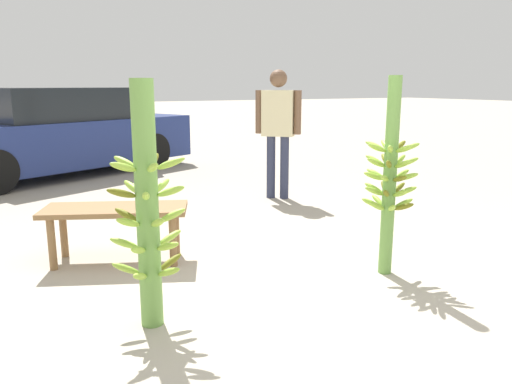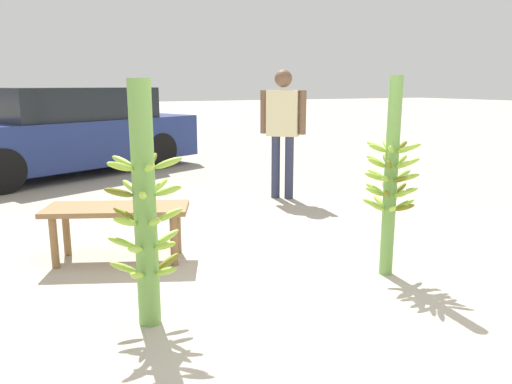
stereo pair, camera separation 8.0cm
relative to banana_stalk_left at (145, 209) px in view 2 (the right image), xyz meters
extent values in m
plane|color=#A89E8C|center=(0.98, -0.11, -0.71)|extent=(80.00, 80.00, 0.00)
cylinder|color=#6B9E47|center=(0.00, 0.00, 0.01)|extent=(0.13, 0.13, 1.45)
ellipsoid|color=#93BC3D|center=(-0.09, 0.11, 0.26)|extent=(0.14, 0.16, 0.09)
ellipsoid|color=#93BC3D|center=(-0.13, -0.05, 0.26)|extent=(0.18, 0.09, 0.09)
ellipsoid|color=#93BC3D|center=(0.00, -0.14, 0.26)|extent=(0.04, 0.17, 0.09)
ellipsoid|color=#93BC3D|center=(0.14, -0.04, 0.26)|extent=(0.18, 0.09, 0.09)
ellipsoid|color=#656718|center=(0.08, 0.12, 0.26)|extent=(0.13, 0.17, 0.09)
ellipsoid|color=#93BC3D|center=(-0.04, -0.14, 0.11)|extent=(0.09, 0.18, 0.09)
ellipsoid|color=#93BC3D|center=(0.12, -0.08, 0.11)|extent=(0.17, 0.13, 0.09)
ellipsoid|color=#93BC3D|center=(0.11, 0.09, 0.11)|extent=(0.16, 0.14, 0.09)
ellipsoid|color=#93BC3D|center=(-0.05, 0.13, 0.11)|extent=(0.10, 0.18, 0.09)
ellipsoid|color=#656718|center=(-0.14, 0.00, 0.11)|extent=(0.17, 0.04, 0.09)
ellipsoid|color=#93BC3D|center=(0.07, 0.12, -0.05)|extent=(0.12, 0.17, 0.10)
ellipsoid|color=#656718|center=(-0.10, 0.10, -0.05)|extent=(0.15, 0.15, 0.10)
ellipsoid|color=#93BC3D|center=(-0.13, -0.06, -0.05)|extent=(0.17, 0.11, 0.10)
ellipsoid|color=#93BC3D|center=(0.02, -0.14, -0.05)|extent=(0.06, 0.18, 0.10)
ellipsoid|color=#93BC3D|center=(0.14, -0.03, -0.05)|extent=(0.18, 0.07, 0.10)
ellipsoid|color=#93BC3D|center=(-0.13, 0.05, -0.20)|extent=(0.18, 0.10, 0.10)
ellipsoid|color=#93BC3D|center=(-0.09, -0.11, -0.20)|extent=(0.14, 0.16, 0.10)
ellipsoid|color=#93BC3D|center=(0.08, -0.12, -0.20)|extent=(0.13, 0.17, 0.10)
ellipsoid|color=#93BC3D|center=(0.14, 0.04, -0.20)|extent=(0.18, 0.08, 0.10)
ellipsoid|color=#93BC3D|center=(0.01, 0.14, -0.20)|extent=(0.05, 0.18, 0.10)
ellipsoid|color=#93BC3D|center=(0.01, 0.14, -0.35)|extent=(0.05, 0.17, 0.10)
ellipsoid|color=#93BC3D|center=(-0.13, 0.05, -0.35)|extent=(0.18, 0.10, 0.10)
ellipsoid|color=#93BC3D|center=(-0.09, -0.11, -0.35)|extent=(0.14, 0.16, 0.10)
ellipsoid|color=#93BC3D|center=(0.08, -0.12, -0.35)|extent=(0.13, 0.17, 0.10)
ellipsoid|color=#656718|center=(0.14, 0.04, -0.35)|extent=(0.18, 0.08, 0.10)
cylinder|color=#6B9E47|center=(1.82, 0.00, 0.03)|extent=(0.10, 0.10, 1.48)
ellipsoid|color=#93BC3D|center=(1.76, 0.10, 0.26)|extent=(0.12, 0.16, 0.09)
ellipsoid|color=#93BC3D|center=(1.70, 0.01, 0.26)|extent=(0.17, 0.06, 0.09)
ellipsoid|color=#93BC3D|center=(1.73, -0.09, 0.26)|extent=(0.15, 0.14, 0.09)
ellipsoid|color=#93BC3D|center=(1.83, -0.12, 0.26)|extent=(0.05, 0.17, 0.09)
ellipsoid|color=#93BC3D|center=(1.92, -0.07, 0.26)|extent=(0.16, 0.12, 0.09)
ellipsoid|color=#656718|center=(1.94, 0.03, 0.26)|extent=(0.17, 0.09, 0.09)
ellipsoid|color=#93BC3D|center=(1.86, 0.11, 0.26)|extent=(0.09, 0.17, 0.09)
ellipsoid|color=#93BC3D|center=(1.94, 0.03, 0.15)|extent=(0.17, 0.08, 0.10)
ellipsoid|color=#656718|center=(1.87, 0.11, 0.15)|extent=(0.10, 0.17, 0.10)
ellipsoid|color=#93BC3D|center=(1.76, 0.10, 0.15)|extent=(0.11, 0.16, 0.10)
ellipsoid|color=#93BC3D|center=(1.70, 0.02, 0.15)|extent=(0.17, 0.07, 0.10)
ellipsoid|color=#656718|center=(1.73, -0.08, 0.15)|extent=(0.15, 0.14, 0.10)
ellipsoid|color=#93BC3D|center=(1.83, -0.12, 0.15)|extent=(0.05, 0.17, 0.10)
ellipsoid|color=#93BC3D|center=(1.92, -0.07, 0.15)|extent=(0.16, 0.13, 0.10)
ellipsoid|color=#93BC3D|center=(1.90, -0.09, 0.04)|extent=(0.14, 0.15, 0.09)
ellipsoid|color=#93BC3D|center=(1.94, 0.01, 0.04)|extent=(0.17, 0.05, 0.09)
ellipsoid|color=#93BC3D|center=(1.89, 0.10, 0.04)|extent=(0.13, 0.16, 0.09)
ellipsoid|color=#93BC3D|center=(1.78, 0.11, 0.04)|extent=(0.09, 0.17, 0.09)
ellipsoid|color=#93BC3D|center=(1.71, 0.04, 0.04)|extent=(0.17, 0.10, 0.09)
ellipsoid|color=#93BC3D|center=(1.71, -0.06, 0.04)|extent=(0.16, 0.12, 0.09)
ellipsoid|color=#656718|center=(1.80, -0.12, 0.04)|extent=(0.06, 0.17, 0.09)
ellipsoid|color=#656718|center=(1.73, -0.08, -0.07)|extent=(0.15, 0.13, 0.10)
ellipsoid|color=#93BC3D|center=(1.82, -0.12, -0.07)|extent=(0.04, 0.17, 0.10)
ellipsoid|color=#93BC3D|center=(1.91, -0.08, -0.07)|extent=(0.15, 0.13, 0.10)
ellipsoid|color=#656718|center=(1.94, 0.02, -0.07)|extent=(0.17, 0.07, 0.10)
ellipsoid|color=#656718|center=(1.87, 0.10, -0.07)|extent=(0.11, 0.16, 0.10)
ellipsoid|color=#93BC3D|center=(1.77, 0.11, -0.07)|extent=(0.11, 0.17, 0.10)
ellipsoid|color=#93BC3D|center=(1.70, 0.02, -0.07)|extent=(0.17, 0.07, 0.10)
ellipsoid|color=#93BC3D|center=(1.70, -0.02, -0.17)|extent=(0.17, 0.06, 0.10)
ellipsoid|color=#93BC3D|center=(1.76, -0.11, -0.17)|extent=(0.11, 0.16, 0.10)
ellipsoid|color=#656718|center=(1.87, -0.12, -0.17)|extent=(0.10, 0.17, 0.10)
ellipsoid|color=#93BC3D|center=(1.94, -0.04, -0.17)|extent=(0.17, 0.08, 0.10)
ellipsoid|color=#93BC3D|center=(1.92, 0.07, -0.17)|extent=(0.16, 0.13, 0.10)
ellipsoid|color=#93BC3D|center=(1.83, 0.12, -0.17)|extent=(0.05, 0.17, 0.10)
ellipsoid|color=#93BC3D|center=(1.73, 0.08, -0.17)|extent=(0.15, 0.14, 0.10)
cylinder|color=#2D334C|center=(2.32, 2.68, -0.32)|extent=(0.15, 0.15, 0.79)
cylinder|color=#2D334C|center=(2.45, 2.56, -0.32)|extent=(0.15, 0.15, 0.79)
cube|color=beige|center=(2.38, 2.62, 0.36)|extent=(0.40, 0.39, 0.56)
cylinder|color=brown|center=(2.21, 2.79, 0.37)|extent=(0.13, 0.13, 0.53)
cylinder|color=brown|center=(2.56, 2.45, 0.37)|extent=(0.13, 0.13, 0.53)
sphere|color=brown|center=(2.38, 2.62, 0.78)|extent=(0.21, 0.21, 0.21)
cube|color=olive|center=(0.06, 1.20, -0.28)|extent=(1.21, 0.83, 0.04)
cylinder|color=olive|center=(-0.31, 1.53, -0.50)|extent=(0.06, 0.06, 0.42)
cylinder|color=olive|center=(0.55, 1.17, -0.50)|extent=(0.06, 0.06, 0.42)
cylinder|color=olive|center=(-0.43, 1.24, -0.50)|extent=(0.06, 0.06, 0.42)
cylinder|color=olive|center=(0.43, 0.88, -0.50)|extent=(0.06, 0.06, 0.42)
cube|color=navy|center=(0.08, 5.78, -0.19)|extent=(4.66, 3.40, 0.71)
cube|color=black|center=(0.24, 5.85, 0.41)|extent=(2.83, 2.47, 0.49)
cylinder|color=black|center=(-0.80, 4.49, -0.41)|extent=(0.64, 0.43, 0.61)
cylinder|color=black|center=(1.63, 5.59, -0.41)|extent=(0.64, 0.43, 0.61)
cylinder|color=black|center=(0.96, 7.07, -0.41)|extent=(0.64, 0.43, 0.61)
camera|label=1|loc=(-0.73, -2.75, 0.70)|focal=35.00mm
camera|label=2|loc=(-0.66, -2.79, 0.70)|focal=35.00mm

